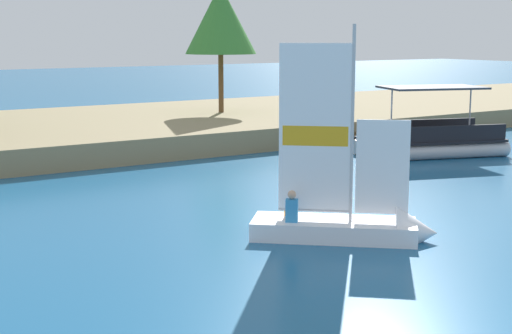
# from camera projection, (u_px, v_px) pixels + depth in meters

# --- Properties ---
(shore_bank) EXTENTS (80.00, 13.67, 0.94)m
(shore_bank) POSITION_uv_depth(u_px,v_px,m) (67.00, 133.00, 33.26)
(shore_bank) COLOR #897A56
(shore_bank) RESTS_ON ground
(shoreline_tree_centre) EXTENTS (3.45, 3.45, 6.16)m
(shoreline_tree_centre) POSITION_uv_depth(u_px,v_px,m) (220.00, 19.00, 36.56)
(shoreline_tree_centre) COLOR brown
(shoreline_tree_centre) RESTS_ON shore_bank
(wooden_dock) EXTENTS (1.88, 4.07, 0.49)m
(wooden_dock) POSITION_uv_depth(u_px,v_px,m) (395.00, 140.00, 32.59)
(wooden_dock) COLOR brown
(wooden_dock) RESTS_ON ground
(sailboat) EXTENTS (4.06, 3.82, 5.36)m
(sailboat) POSITION_uv_depth(u_px,v_px,m) (361.00, 223.00, 17.72)
(sailboat) COLOR white
(sailboat) RESTS_ON ground
(pontoon_boat) EXTENTS (6.14, 4.12, 2.72)m
(pontoon_boat) POSITION_uv_depth(u_px,v_px,m) (430.00, 138.00, 29.98)
(pontoon_boat) COLOR #B2B2B7
(pontoon_boat) RESTS_ON ground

